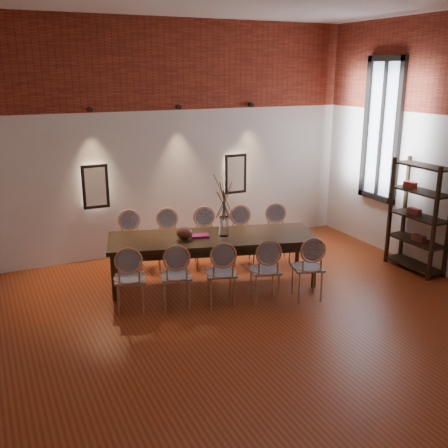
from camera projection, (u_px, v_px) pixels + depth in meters
name	position (u px, v px, depth m)	size (l,w,h in m)	color
floor	(264.00, 331.00, 6.61)	(7.00, 7.00, 0.02)	#933B1A
wall_back	(166.00, 139.00, 9.12)	(7.00, 0.10, 4.00)	silver
brick_band_back	(165.00, 64.00, 8.71)	(7.00, 0.02, 1.50)	maroon
niche_left	(95.00, 186.00, 8.70)	(0.36, 0.06, 0.66)	#FFEAC6
niche_right	(235.00, 174.00, 9.77)	(0.36, 0.06, 0.66)	#FFEAC6
spot_fixture_left	(90.00, 110.00, 8.32)	(0.08, 0.08, 0.10)	black
spot_fixture_mid	(178.00, 107.00, 8.94)	(0.08, 0.08, 0.10)	black
spot_fixture_right	(251.00, 105.00, 9.51)	(0.08, 0.08, 0.10)	black
window_glass	(382.00, 130.00, 9.16)	(0.02, 0.78, 2.38)	silver
window_frame	(382.00, 130.00, 9.15)	(0.08, 0.90, 2.50)	black
window_mullion	(382.00, 130.00, 9.15)	(0.06, 0.06, 2.40)	black
dining_table	(213.00, 260.00, 7.99)	(3.11, 1.00, 0.75)	black
chair_near_a	(130.00, 278.00, 7.03)	(0.44, 0.44, 0.94)	tan
chair_near_b	(176.00, 275.00, 7.13)	(0.44, 0.44, 0.94)	tan
chair_near_c	(221.00, 273.00, 7.23)	(0.44, 0.44, 0.94)	tan
chair_near_d	(265.00, 270.00, 7.33)	(0.44, 0.44, 0.94)	tan
chair_near_e	(307.00, 267.00, 7.43)	(0.44, 0.44, 0.94)	tan
chair_far_a	(130.00, 242.00, 8.51)	(0.44, 0.44, 0.94)	tan
chair_far_b	(168.00, 240.00, 8.60)	(0.44, 0.44, 0.94)	tan
chair_far_c	(206.00, 238.00, 8.70)	(0.44, 0.44, 0.94)	tan
chair_far_d	(243.00, 236.00, 8.80)	(0.44, 0.44, 0.94)	tan
chair_far_e	(278.00, 235.00, 8.90)	(0.44, 0.44, 0.94)	tan
vase	(224.00, 226.00, 7.87)	(0.14, 0.14, 0.30)	silver
dried_branches	(224.00, 197.00, 7.75)	(0.50, 0.50, 0.70)	#4F3B32
bowl	(184.00, 233.00, 7.75)	(0.24, 0.24, 0.18)	#5F2919
book	(200.00, 236.00, 7.86)	(0.26, 0.18, 0.03)	#8E0F5E
shelving_rack	(419.00, 217.00, 8.40)	(0.38, 1.00, 1.80)	black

